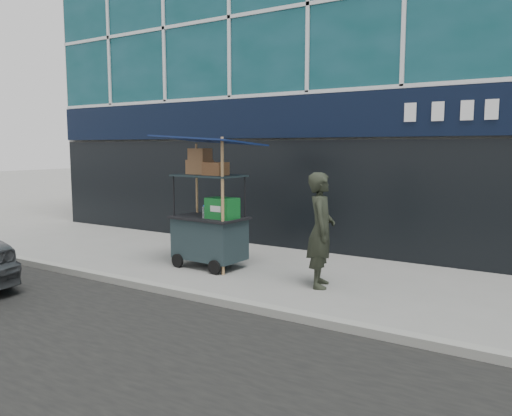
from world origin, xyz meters
The scene contains 4 objects.
ground centered at (0.00, 0.00, 0.00)m, with size 80.00×80.00×0.00m, color slate.
curb centered at (0.00, -0.20, 0.06)m, with size 80.00×0.18×0.12m, color gray.
vendor_cart centered at (-0.83, 1.54, 0.87)m, with size 1.90×1.39×2.48m.
vendor_man centered at (1.49, 1.44, 0.93)m, with size 0.68×0.44×1.85m, color black.
Camera 1 is at (4.82, -5.80, 2.25)m, focal length 35.00 mm.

